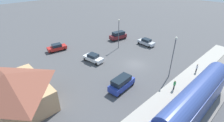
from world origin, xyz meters
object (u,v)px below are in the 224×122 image
object	(u,v)px
pedestrian_on_platform	(197,68)
sedan_silver	(146,42)
station_building	(10,91)
light_pole_near_platform	(173,53)
pedestrian_waiting_far	(175,84)
light_pole_lot_center	(119,30)
suv_maroon	(118,35)
suv_blue	(122,83)
sedan_white	(93,58)
sedan_red	(57,47)

from	to	relation	value
pedestrian_on_platform	sedan_silver	size ratio (longest dim) A/B	0.38
station_building	light_pole_near_platform	size ratio (longest dim) A/B	1.40
pedestrian_waiting_far	light_pole_lot_center	xyz separation A→B (m)	(18.16, -5.76, 3.37)
light_pole_lot_center	suv_maroon	bearing A→B (deg)	-45.00
station_building	pedestrian_waiting_far	distance (m)	24.16
pedestrian_waiting_far	sedan_silver	world-z (taller)	pedestrian_waiting_far
pedestrian_on_platform	sedan_silver	xyz separation A→B (m)	(14.76, -4.45, -0.40)
station_building	light_pole_lot_center	world-z (taller)	light_pole_lot_center
pedestrian_on_platform	suv_blue	xyz separation A→B (m)	(6.58, 13.66, -0.13)
pedestrian_waiting_far	suv_maroon	distance (m)	24.65
station_building	suv_blue	bearing A→B (deg)	-118.49
sedan_white	sedan_red	size ratio (longest dim) A/B	0.99
station_building	sedan_red	distance (m)	19.28
suv_maroon	light_pole_near_platform	bearing A→B (deg)	160.88
light_pole_near_platform	suv_maroon	bearing A→B (deg)	-19.12
light_pole_near_platform	light_pole_lot_center	bearing A→B (deg)	-9.35
sedan_red	light_pole_near_platform	xyz separation A→B (m)	(-24.81, -9.45, 4.02)
light_pole_lot_center	sedan_red	bearing A→B (deg)	52.35
pedestrian_on_platform	light_pole_near_platform	distance (m)	6.64
pedestrian_on_platform	suv_maroon	bearing A→B (deg)	-5.45
pedestrian_waiting_far	suv_blue	world-z (taller)	suv_blue
sedan_white	light_pole_lot_center	size ratio (longest dim) A/B	0.64
suv_blue	sedan_white	distance (m)	10.98
pedestrian_waiting_far	sedan_white	distance (m)	17.24
pedestrian_waiting_far	station_building	bearing A→B (deg)	55.03
suv_maroon	light_pole_near_platform	size ratio (longest dim) A/B	0.66
pedestrian_on_platform	suv_blue	distance (m)	15.16
station_building	suv_blue	distance (m)	16.03
sedan_silver	suv_blue	bearing A→B (deg)	114.32
suv_blue	suv_maroon	bearing A→B (deg)	-44.23
pedestrian_waiting_far	sedan_silver	distance (m)	18.98
station_building	pedestrian_waiting_far	size ratio (longest dim) A/B	6.40
sedan_silver	sedan_red	xyz separation A→B (m)	(13.03, 18.61, 0.00)
sedan_red	light_pole_lot_center	world-z (taller)	light_pole_lot_center
pedestrian_on_platform	light_pole_near_platform	xyz separation A→B (m)	(2.97, 4.71, 3.62)
suv_blue	suv_maroon	distance (m)	22.70
pedestrian_waiting_far	sedan_silver	bearing A→B (deg)	-40.62
sedan_white	pedestrian_on_platform	bearing A→B (deg)	-147.09
pedestrian_waiting_far	suv_blue	size ratio (longest dim) A/B	0.34
pedestrian_on_platform	light_pole_lot_center	bearing A→B (deg)	6.62
pedestrian_waiting_far	suv_maroon	world-z (taller)	suv_maroon
station_building	suv_maroon	bearing A→B (deg)	-73.79
suv_blue	light_pole_near_platform	xyz separation A→B (m)	(-3.60, -8.95, 3.75)
suv_blue	suv_maroon	world-z (taller)	same
sedan_white	light_pole_near_platform	size ratio (longest dim) A/B	0.61
sedan_silver	light_pole_lot_center	size ratio (longest dim) A/B	0.62
pedestrian_on_platform	light_pole_lot_center	xyz separation A→B (m)	(18.52, 2.15, 3.37)
suv_maroon	suv_blue	bearing A→B (deg)	135.77
suv_maroon	light_pole_lot_center	world-z (taller)	light_pole_lot_center
pedestrian_waiting_far	light_pole_lot_center	distance (m)	19.35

